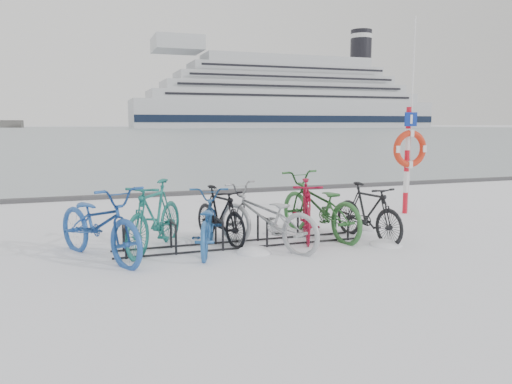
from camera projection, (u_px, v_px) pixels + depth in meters
ground at (241, 245)px, 7.96m from camera, size 900.00×900.00×0.00m
ice_sheet at (91, 130)px, 153.12m from camera, size 400.00×298.00×0.02m
quay_edge at (176, 194)px, 13.47m from camera, size 400.00×0.25×0.10m
bike_rack at (241, 234)px, 7.93m from camera, size 4.00×0.48×0.46m
lifebuoy_station at (409, 149)px, 10.56m from camera, size 0.80×0.23×4.14m
cruise_ferry at (285, 100)px, 216.51m from camera, size 132.78×25.05×43.63m
bike_0 at (99, 221)px, 7.11m from camera, size 1.66×2.22×1.11m
bike_1 at (155, 214)px, 7.62m from camera, size 1.45×1.83×1.11m
bike_2 at (207, 220)px, 7.61m from camera, size 1.15×1.90×0.94m
bike_3 at (220, 213)px, 8.17m from camera, size 0.83×1.64×0.95m
bike_4 at (266, 215)px, 7.73m from camera, size 1.61×2.07×1.04m
bike_5 at (306, 208)px, 8.44m from camera, size 1.08×1.76×1.03m
bike_6 at (319, 203)px, 8.59m from camera, size 1.17×2.26×1.13m
bike_7 at (368, 210)px, 8.37m from camera, size 0.73×1.69×0.98m
snow_drifts at (301, 242)px, 8.17m from camera, size 3.97×1.91×0.19m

